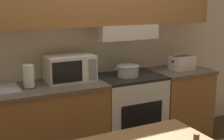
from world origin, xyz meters
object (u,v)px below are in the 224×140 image
stove_range (129,113)px  microwave (70,68)px  toaster (182,62)px  cooking_pot (128,70)px  paper_towel_roll (29,76)px

stove_range → microwave: bearing=173.3°
stove_range → microwave: (-0.68, 0.08, 0.58)m
microwave → toaster: microwave is taller
microwave → cooking_pot: bearing=-9.5°
microwave → paper_towel_roll: size_ratio=2.19×
cooking_pot → microwave: microwave is taller
microwave → toaster: bearing=-3.4°
cooking_pot → paper_towel_roll: (-1.08, 0.03, 0.04)m
stove_range → cooking_pot: bearing=-143.1°
stove_range → paper_towel_roll: (-1.12, 0.00, 0.55)m
stove_range → toaster: bearing=-0.4°
cooking_pot → paper_towel_roll: size_ratio=1.45×
stove_range → microwave: size_ratio=1.78×
cooking_pot → microwave: bearing=170.5°
stove_range → toaster: toaster is taller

